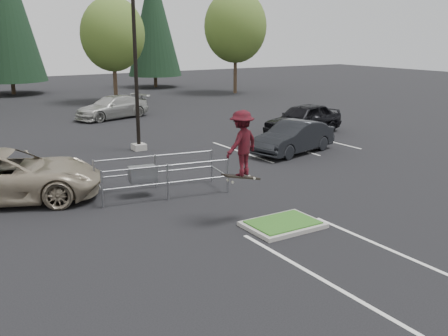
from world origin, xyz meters
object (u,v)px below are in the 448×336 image
car_far_silver (113,107)px  conif_b (5,6)px  conif_c (154,20)px  car_l_tan (4,176)px  skateboarder (241,144)px  car_r_charc (294,137)px  decid_d (235,29)px  car_r_black (304,119)px  light_pole (135,55)px  cart_corral (147,174)px  decid_c (113,37)px

car_far_silver → conif_b: bearing=173.7°
conif_c → car_far_silver: 21.61m
conif_b → car_l_tan: (-6.50, -33.50, -6.97)m
conif_b → skateboarder: 39.88m
conif_b → car_r_charc: size_ratio=3.16×
car_l_tan → skateboarder: bearing=-115.0°
skateboarder → decid_d: bearing=-141.7°
decid_d → conif_b: (-17.99, 10.17, 1.94)m
decid_d → car_r_black: bearing=-112.3°
conif_b → skateboarder: bearing=-91.2°
conif_c → car_r_charc: (-7.50, -32.00, -6.09)m
light_pole → cart_corral: size_ratio=2.16×
conif_c → skateboarder: bearing=-111.1°
car_r_black → conif_b: bearing=-172.8°
car_l_tan → car_r_black: bearing=-55.1°
car_l_tan → car_r_black: car_l_tan is taller
decid_c → skateboarder: decid_c is taller
light_pole → decid_d: bearing=46.3°
car_l_tan → car_r_black: (16.50, 3.89, -0.01)m
cart_corral → skateboarder: bearing=-62.4°
cart_corral → skateboarder: (1.31, -3.94, 1.63)m
skateboarder → car_l_tan: bearing=-65.7°
decid_c → skateboarder: 29.76m
skateboarder → car_l_tan: (-5.67, 6.00, -1.55)m
car_r_black → conif_c: bearing=160.6°
car_far_silver → decid_c: bearing=143.2°
light_pole → car_r_black: bearing=-6.6°
car_r_black → skateboarder: bearing=-59.1°
skateboarder → light_pole: bearing=-116.0°
light_pole → car_r_charc: 8.41m
decid_d → car_r_charc: size_ratio=2.06×
decid_c → car_far_silver: bearing=-111.6°
light_pole → cart_corral: (-2.64, -7.06, -3.76)m
decid_c → cart_corral: 26.57m
conif_b → cart_corral: conif_b is taller
conif_c → conif_b: bearing=175.9°
conif_c → skateboarder: 41.49m
decid_c → conif_c: conif_c is taller
conif_b → cart_corral: bearing=-93.5°
decid_d → conif_c: (-3.99, 9.17, 0.94)m
conif_b → car_r_charc: 34.37m
car_l_tan → conif_b: bearing=10.6°
conif_b → light_pole: bearing=-89.0°
light_pole → skateboarder: (-1.33, -11.00, -2.13)m
decid_d → conif_c: 10.04m
cart_corral → decid_c: bearing=81.1°
cart_corral → car_r_black: (12.14, 5.95, 0.07)m
decid_d → car_r_black: (-7.99, -19.44, -5.04)m
decid_d → car_r_black: size_ratio=1.84×
cart_corral → car_far_silver: car_far_silver is taller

